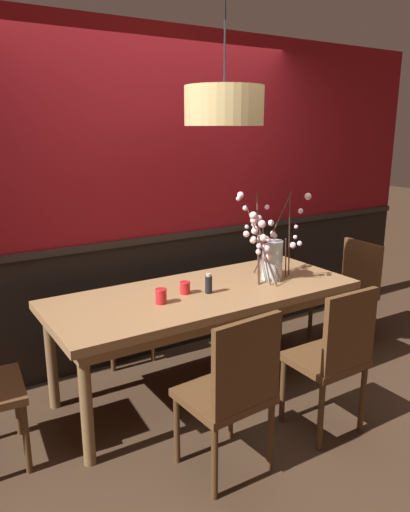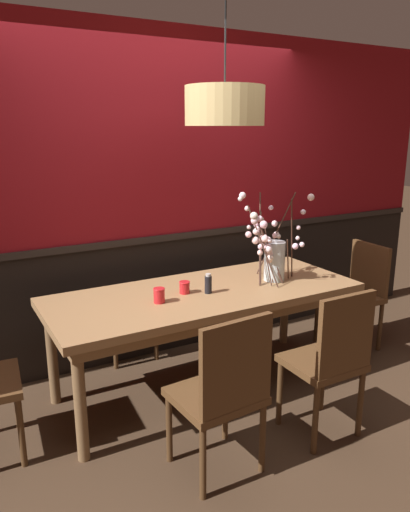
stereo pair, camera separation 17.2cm
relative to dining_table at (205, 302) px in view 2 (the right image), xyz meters
name	(u,v)px [view 2 (the right image)]	position (x,y,z in m)	size (l,w,h in m)	color
ground_plane	(205,388)	(0.00, 0.00, -0.67)	(24.00, 24.00, 0.00)	#422D1E
back_wall	(157,199)	(0.00, 0.78, 0.62)	(5.73, 0.14, 2.61)	black
dining_table	(205,302)	(0.00, 0.00, 0.00)	(2.18, 0.88, 0.76)	#997047
chair_head_east_end	(357,290)	(1.50, 0.01, -0.16)	(0.45, 0.45, 0.90)	brown
chair_near_side_right	(331,357)	(0.37, -0.87, -0.14)	(0.42, 0.40, 0.96)	brown
chair_near_side_left	(224,389)	(-0.36, -0.84, -0.15)	(0.47, 0.44, 0.95)	brown
chair_far_side_left	(124,291)	(-0.29, 0.86, -0.13)	(0.42, 0.44, 0.98)	brown
vase_with_blossoms	(272,254)	(0.54, -0.04, 0.29)	(0.51, 0.41, 0.66)	silver
candle_holder_nearer_center	(185,287)	(-0.15, 0.02, 0.13)	(0.08, 0.08, 0.08)	red
candle_holder_nearer_edge	(159,295)	(-0.38, -0.07, 0.13)	(0.08, 0.08, 0.10)	red
condiment_bottle	(208,284)	(-0.01, -0.06, 0.15)	(0.05, 0.05, 0.14)	black
pendant_lamp	(225,106)	(0.14, -0.02, 1.32)	(0.51, 0.51, 0.74)	tan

